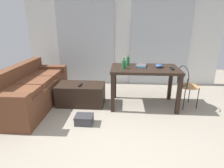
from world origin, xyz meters
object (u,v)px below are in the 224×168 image
at_px(tv_remote_on_table, 172,68).
at_px(tv_remote_primary, 80,85).
at_px(bottle_far, 124,64).
at_px(wire_chair, 186,82).
at_px(craft_table, 145,73).
at_px(couch, 31,90).
at_px(coffee_table, 81,94).
at_px(book_stack, 141,66).
at_px(bottle_near, 128,61).
at_px(shoebox, 84,119).
at_px(bowl, 159,66).

distance_m(tv_remote_on_table, tv_remote_primary, 1.82).
bearing_deg(bottle_far, wire_chair, 3.06).
bearing_deg(tv_remote_primary, wire_chair, 4.06).
bearing_deg(craft_table, couch, -175.80).
xyz_separation_m(craft_table, tv_remote_on_table, (0.50, -0.08, 0.12)).
height_order(bottle_far, tv_remote_on_table, bottle_far).
xyz_separation_m(coffee_table, book_stack, (1.23, 0.13, 0.60)).
bearing_deg(bottle_near, craft_table, -27.49).
bearing_deg(wire_chair, craft_table, 178.08).
bearing_deg(shoebox, bowl, 32.17).
height_order(bowl, tv_remote_on_table, bowl).
distance_m(coffee_table, book_stack, 1.38).
bearing_deg(craft_table, bowl, 6.11).
relative_size(coffee_table, tv_remote_on_table, 5.09).
bearing_deg(tv_remote_primary, book_stack, 11.58).
height_order(coffee_table, tv_remote_on_table, tv_remote_on_table).
distance_m(coffee_table, shoebox, 0.84).
height_order(couch, tv_remote_primary, couch).
xyz_separation_m(craft_table, wire_chair, (0.81, -0.03, -0.16)).
relative_size(couch, shoebox, 6.93).
bearing_deg(bottle_far, tv_remote_on_table, 0.81).
height_order(couch, bottle_near, bottle_near).
relative_size(bottle_near, bottle_far, 0.98).
relative_size(bottle_far, book_stack, 0.65).
height_order(wire_chair, bottle_near, bottle_near).
xyz_separation_m(couch, tv_remote_on_table, (2.79, 0.09, 0.49)).
bearing_deg(shoebox, craft_table, 37.42).
bearing_deg(shoebox, bottle_far, 47.87).
distance_m(coffee_table, craft_table, 1.38).
relative_size(couch, bottle_far, 10.03).
xyz_separation_m(bottle_far, tv_remote_primary, (-0.87, -0.01, -0.44)).
relative_size(wire_chair, bowl, 5.80).
xyz_separation_m(coffee_table, tv_remote_on_table, (1.80, -0.05, 0.59)).
bearing_deg(tv_remote_primary, shoebox, -71.33).
bearing_deg(bottle_far, bowl, 10.04).
height_order(bottle_near, bowl, bottle_near).
distance_m(coffee_table, tv_remote_on_table, 1.90).
distance_m(wire_chair, bowl, 0.62).
distance_m(couch, bottle_far, 1.96).
distance_m(wire_chair, tv_remote_on_table, 0.42).
relative_size(craft_table, bottle_near, 6.46).
distance_m(couch, bottle_near, 2.06).
distance_m(bottle_near, bottle_far, 0.28).
distance_m(couch, bowl, 2.63).
bearing_deg(book_stack, tv_remote_primary, -170.50).
bearing_deg(bottle_far, book_stack, 29.39).
distance_m(craft_table, shoebox, 1.48).
bearing_deg(couch, bowl, 4.41).
relative_size(couch, craft_table, 1.59).
relative_size(wire_chair, tv_remote_on_table, 4.54).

